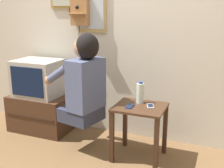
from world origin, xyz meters
TOP-DOWN VIEW (x-y plane):
  - wall_back at (0.00, 1.19)m, footprint 6.80×0.05m
  - side_table at (0.40, 0.68)m, footprint 0.48×0.43m
  - person at (-0.17, 0.61)m, footprint 0.59×0.48m
  - tv_stand at (-0.91, 0.89)m, footprint 0.72×0.48m
  - television at (-0.93, 0.88)m, footprint 0.53×0.42m
  - wall_phone_antique at (-0.46, 1.10)m, footprint 0.25×0.18m
  - cell_phone_held at (0.31, 0.62)m, footprint 0.06×0.13m
  - cell_phone_spare at (0.49, 0.70)m, footprint 0.10×0.14m
  - water_bottle at (0.37, 0.77)m, footprint 0.07×0.07m

SIDE VIEW (x-z plane):
  - tv_stand at x=-0.91m, z-range 0.00..0.44m
  - side_table at x=0.40m, z-range 0.14..0.69m
  - cell_phone_held at x=0.31m, z-range 0.54..0.55m
  - cell_phone_spare at x=0.49m, z-range 0.54..0.55m
  - water_bottle at x=0.37m, z-range 0.53..0.75m
  - television at x=-0.93m, z-range 0.44..0.87m
  - person at x=-0.17m, z-range 0.31..1.21m
  - wall_back at x=0.00m, z-range 0.00..2.55m
  - wall_phone_antique at x=-0.46m, z-range 1.05..1.82m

